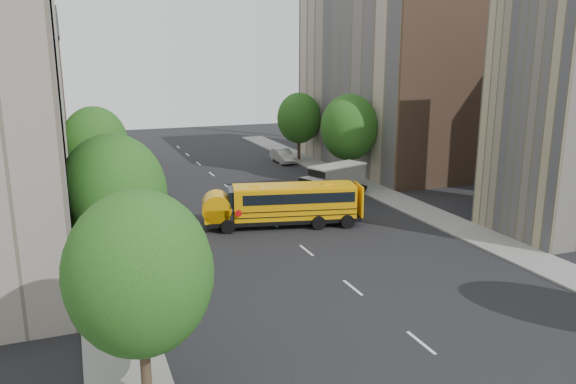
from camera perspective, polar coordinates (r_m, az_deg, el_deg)
ground at (r=35.83m, az=0.63°, el=-4.96°), size 120.00×120.00×0.00m
sidewalk_left at (r=38.25m, az=-18.56°, el=-4.38°), size 3.00×80.00×0.12m
sidewalk_right at (r=45.23m, az=11.87°, el=-1.19°), size 3.00×80.00×0.12m
lane_markings at (r=44.87m, az=-4.13°, el=-1.12°), size 0.15×64.00×0.01m
building_left_redbrick at (r=59.94m, az=-26.52°, el=7.54°), size 10.00×15.00×13.00m
building_right_far at (r=59.98m, az=9.71°, el=11.17°), size 10.00×22.00×18.00m
building_right_sidewall at (r=50.85m, az=16.14°, el=10.41°), size 10.10×0.30×18.00m
street_tree_0 at (r=18.85m, az=-14.86°, el=-8.03°), size 4.80×4.80×7.41m
street_tree_1 at (r=28.30m, az=-17.29°, el=-0.24°), size 5.12×5.12×7.90m
street_tree_2 at (r=46.00m, az=-19.01°, el=4.67°), size 4.99×4.99×7.71m
street_tree_4 at (r=51.67m, az=6.23°, el=6.53°), size 5.25×5.25×8.10m
street_tree_5 at (r=62.54m, az=1.13°, el=7.51°), size 4.86×4.86×7.51m
school_bus at (r=38.45m, az=-0.55°, el=-1.10°), size 10.64×4.61×2.93m
safari_truck at (r=46.50m, az=4.66°, el=1.18°), size 6.59×4.15×2.67m
parked_car_0 at (r=29.66m, az=-13.99°, el=-7.93°), size 2.08×4.46×1.48m
parked_car_1 at (r=42.78m, az=-15.38°, el=-1.27°), size 1.90×4.76×1.54m
parked_car_2 at (r=50.83m, az=-16.39°, el=0.91°), size 2.67×5.14×1.38m
parked_car_5 at (r=61.66m, az=-0.54°, el=3.71°), size 1.58×4.53×1.49m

